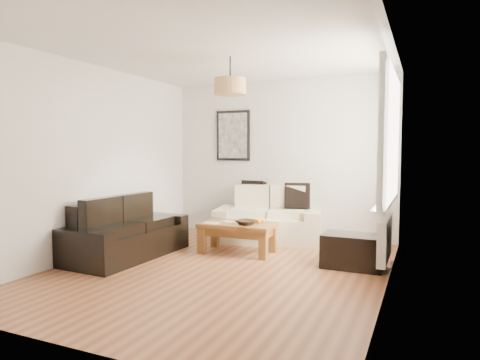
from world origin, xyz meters
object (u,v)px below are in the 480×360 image
at_px(loveseat_cream, 269,215).
at_px(coffee_table, 238,238).
at_px(ottoman, 352,251).
at_px(sofa_leather, 127,229).

distance_m(loveseat_cream, coffee_table, 0.96).
xyz_separation_m(loveseat_cream, ottoman, (1.47, -1.03, -0.20)).
height_order(loveseat_cream, sofa_leather, loveseat_cream).
bearing_deg(coffee_table, loveseat_cream, 82.33).
bearing_deg(coffee_table, sofa_leather, -148.21).
xyz_separation_m(sofa_leather, coffee_table, (1.28, 0.79, -0.16)).
distance_m(loveseat_cream, ottoman, 1.81).
bearing_deg(ottoman, loveseat_cream, 145.03).
relative_size(loveseat_cream, coffee_table, 1.58).
relative_size(coffee_table, ottoman, 1.44).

